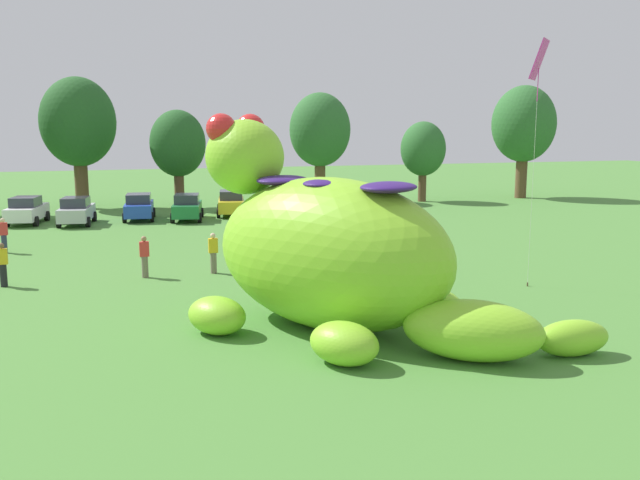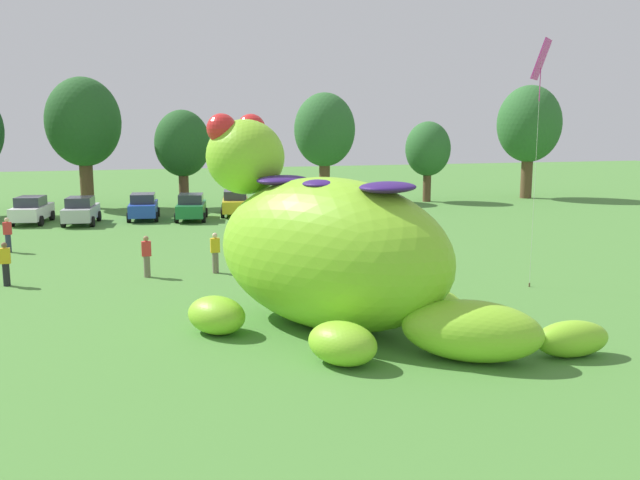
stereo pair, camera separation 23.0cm
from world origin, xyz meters
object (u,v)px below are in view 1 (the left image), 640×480
car_silver (76,211)px  spectator_near_inflatable (213,253)px  giant_inflatable_creature (331,251)px  car_yellow (231,203)px  car_blue (139,207)px  spectator_mid_field (145,257)px  car_green (187,207)px  tethered_flying_kite (539,64)px  car_black (285,203)px  spectator_wandering (4,236)px  car_white (27,210)px  spectator_by_cars (3,265)px

car_silver → spectator_near_inflatable: (6.09, -16.63, -0.01)m
giant_inflatable_creature → spectator_near_inflatable: size_ratio=6.48×
car_yellow → giant_inflatable_creature: bearing=-93.3°
car_blue → spectator_near_inflatable: size_ratio=2.48×
car_blue → spectator_mid_field: car_blue is taller
car_green → tethered_flying_kite: size_ratio=0.47×
car_yellow → car_blue: bearing=-176.2°
car_black → tethered_flying_kite: bearing=-80.2°
spectator_near_inflatable → car_yellow: bearing=78.0°
car_yellow → car_black: same height
car_green → car_blue: bearing=159.3°
car_green → spectator_near_inflatable: (-0.72, -16.57, -0.01)m
car_blue → spectator_mid_field: size_ratio=2.48×
car_silver → tethered_flying_kite: tethered_flying_kite is taller
spectator_wandering → tethered_flying_kite: 25.47m
car_green → car_white: bearing=172.6°
spectator_mid_field → spectator_by_cars: (-5.28, -0.04, 0.00)m
spectator_mid_field → tethered_flying_kite: size_ratio=0.19×
giant_inflatable_creature → spectator_by_cars: (-10.36, 8.76, -1.53)m
giant_inflatable_creature → spectator_by_cars: bearing=139.8°
car_green → spectator_by_cars: 18.78m
car_white → spectator_near_inflatable: (9.08, -17.84, -0.01)m
car_green → spectator_wandering: car_green is taller
spectator_near_inflatable → spectator_wandering: 11.80m
tethered_flying_kite → spectator_mid_field: bearing=157.2°
tethered_flying_kite → car_black: bearing=99.8°
car_green → spectator_near_inflatable: size_ratio=2.53×
car_white → car_blue: (6.81, -0.14, 0.00)m
car_green → car_yellow: same height
spectator_mid_field → car_green: bearing=78.1°
car_white → car_silver: (2.99, -1.21, 0.00)m
car_white → car_silver: size_ratio=1.01×
car_blue → spectator_wandering: (-6.77, -10.12, -0.01)m
car_blue → giant_inflatable_creature: bearing=-80.2°
car_silver → car_green: size_ratio=0.99×
car_silver → spectator_wandering: car_silver is taller
spectator_near_inflatable → tethered_flying_kite: size_ratio=0.19×
car_black → spectator_near_inflatable: size_ratio=2.46×
car_yellow → car_green: bearing=-154.0°
spectator_mid_field → tethered_flying_kite: 16.96m
car_green → car_silver: bearing=179.5°
car_green → spectator_near_inflatable: bearing=-92.5°
car_white → car_yellow: 12.94m
car_blue → tethered_flying_kite: 28.19m
giant_inflatable_creature → spectator_by_cars: size_ratio=6.48×
car_black → giant_inflatable_creature: bearing=-101.1°
car_blue → spectator_wandering: bearing=-123.8°
giant_inflatable_creature → car_black: 26.16m
car_silver → spectator_by_cars: size_ratio=2.50×
spectator_by_cars → tethered_flying_kite: 21.51m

